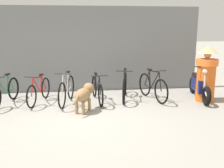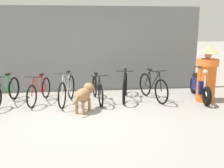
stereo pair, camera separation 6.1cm
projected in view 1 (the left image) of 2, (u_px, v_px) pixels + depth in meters
name	position (u px, v px, depth m)	size (l,w,h in m)	color
ground_plane	(83.00, 120.00, 6.07)	(60.00, 60.00, 0.00)	#9E998E
shop_wall_back	(81.00, 49.00, 8.60)	(7.86, 0.20, 2.76)	slate
bicycle_0	(5.00, 92.00, 7.18)	(0.51, 1.71, 0.86)	black
bicycle_1	(39.00, 91.00, 7.38)	(0.53, 1.60, 0.82)	black
bicycle_2	(67.00, 90.00, 7.30)	(0.49, 1.65, 0.91)	black
bicycle_3	(97.00, 90.00, 7.49)	(0.46, 1.69, 0.83)	black
bicycle_4	(125.00, 87.00, 7.73)	(0.52, 1.74, 0.92)	black
bicycle_5	(152.00, 87.00, 7.69)	(0.53, 1.63, 0.92)	black
motorcycle	(199.00, 86.00, 7.74)	(0.58, 1.92, 1.04)	black
stray_dog	(84.00, 94.00, 6.60)	(0.63, 0.98, 0.68)	#997247
person_in_robes	(206.00, 73.00, 7.45)	(0.79, 0.79, 1.59)	orange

